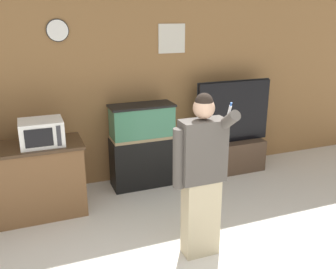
{
  "coord_description": "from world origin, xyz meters",
  "views": [
    {
      "loc": [
        -1.08,
        -1.76,
        2.31
      ],
      "look_at": [
        0.32,
        1.84,
        1.05
      ],
      "focal_mm": 40.0,
      "sensor_mm": 36.0,
      "label": 1
    }
  ],
  "objects_px": {
    "counter_island": "(21,182)",
    "microwave": "(41,132)",
    "aquarium_on_stand": "(142,146)",
    "tv_on_stand": "(232,145)",
    "person_standing": "(201,175)"
  },
  "relations": [
    {
      "from": "tv_on_stand",
      "to": "aquarium_on_stand",
      "type": "bearing_deg",
      "value": 179.38
    },
    {
      "from": "counter_island",
      "to": "microwave",
      "type": "height_order",
      "value": "microwave"
    },
    {
      "from": "aquarium_on_stand",
      "to": "person_standing",
      "type": "height_order",
      "value": "person_standing"
    },
    {
      "from": "counter_island",
      "to": "tv_on_stand",
      "type": "distance_m",
      "value": 3.0
    },
    {
      "from": "aquarium_on_stand",
      "to": "tv_on_stand",
      "type": "distance_m",
      "value": 1.41
    },
    {
      "from": "microwave",
      "to": "tv_on_stand",
      "type": "bearing_deg",
      "value": 7.11
    },
    {
      "from": "microwave",
      "to": "person_standing",
      "type": "height_order",
      "value": "person_standing"
    },
    {
      "from": "counter_island",
      "to": "microwave",
      "type": "xyz_separation_m",
      "value": [
        0.29,
        -0.04,
        0.58
      ]
    },
    {
      "from": "counter_island",
      "to": "person_standing",
      "type": "bearing_deg",
      "value": -40.79
    },
    {
      "from": "person_standing",
      "to": "counter_island",
      "type": "bearing_deg",
      "value": 139.21
    },
    {
      "from": "microwave",
      "to": "person_standing",
      "type": "bearing_deg",
      "value": -45.48
    },
    {
      "from": "microwave",
      "to": "counter_island",
      "type": "bearing_deg",
      "value": 171.82
    },
    {
      "from": "tv_on_stand",
      "to": "person_standing",
      "type": "height_order",
      "value": "person_standing"
    },
    {
      "from": "aquarium_on_stand",
      "to": "microwave",
      "type": "bearing_deg",
      "value": -164.8
    },
    {
      "from": "person_standing",
      "to": "microwave",
      "type": "bearing_deg",
      "value": 134.52
    }
  ]
}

